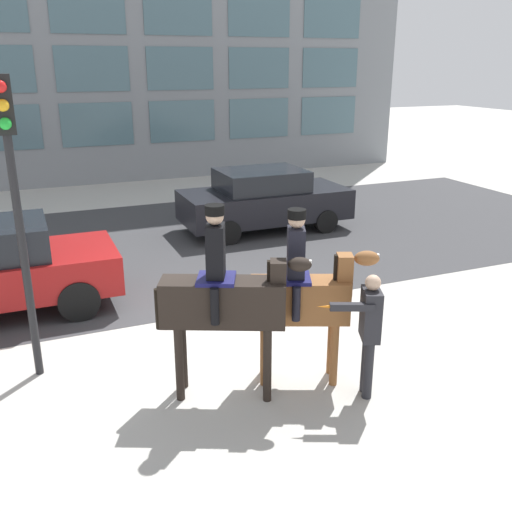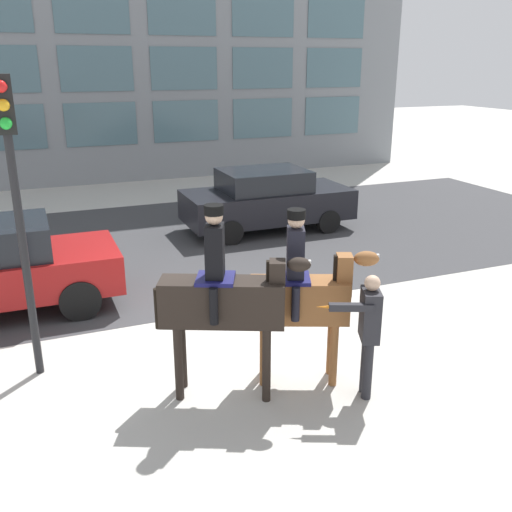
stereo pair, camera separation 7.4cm
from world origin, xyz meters
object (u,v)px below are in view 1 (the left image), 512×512
street_car_far_lane (264,199)px  mounted_horse_companion (303,294)px  pedestrian_bystander (369,327)px  traffic_light (14,185)px  mounted_horse_lead (225,298)px

street_car_far_lane → mounted_horse_companion: bearing=-109.4°
pedestrian_bystander → traffic_light: (-3.98, 2.23, 1.73)m
pedestrian_bystander → traffic_light: 4.88m
traffic_light → mounted_horse_companion: bearing=-24.6°
street_car_far_lane → traffic_light: bearing=-136.6°
mounted_horse_companion → traffic_light: traffic_light is taller
mounted_horse_lead → mounted_horse_companion: bearing=21.9°
mounted_horse_companion → mounted_horse_lead: bearing=-159.6°
mounted_horse_companion → street_car_far_lane: (2.51, 7.10, -0.46)m
street_car_far_lane → traffic_light: (-5.88, -5.56, 1.91)m
street_car_far_lane → traffic_light: traffic_light is taller
mounted_horse_lead → traffic_light: bearing=170.7°
mounted_horse_companion → pedestrian_bystander: bearing=-26.1°
street_car_far_lane → mounted_horse_lead: bearing=-116.9°
mounted_horse_lead → mounted_horse_companion: size_ratio=1.06×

